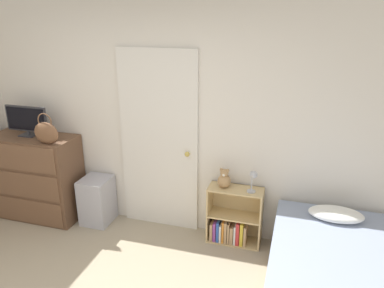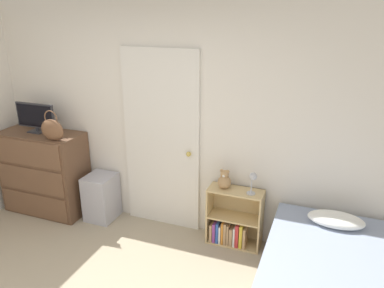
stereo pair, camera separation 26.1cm
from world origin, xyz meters
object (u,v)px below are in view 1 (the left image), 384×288
Objects in this scene: dresser at (37,177)px; tv at (27,120)px; teddy_bear at (224,179)px; desk_lamp at (253,178)px; bookshelf at (233,222)px; bed at (336,288)px; storage_bin at (97,200)px; handbag at (46,133)px.

tv is at bearing 151.85° from dresser.
teddy_bear is (2.30, 0.12, 0.22)m from dresser.
bookshelf is at bearing 170.21° from desk_lamp.
bed is (0.82, -0.78, -0.55)m from desk_lamp.
bed is at bearing -35.92° from teddy_bear.
bed reaches higher than storage_bin.
storage_bin is 1.92m from desk_lamp.
dresser is at bearing -175.16° from storage_bin.
handbag is at bearing -24.77° from tv.
handbag is 3.25m from bed.
storage_bin is 0.30× the size of bed.
desk_lamp is 1.26m from bed.
storage_bin is 2.61× the size of teddy_bear.
tv is 0.44m from handbag.
tv reaches higher than bookshelf.
tv is 3.68m from bed.
bookshelf reaches higher than storage_bin.
dresser is at bearing -28.15° from tv.
storage_bin is at bearing 164.02° from bed.
desk_lamp is (2.65, 0.06, -0.41)m from tv.
bed is (3.47, -0.72, -0.95)m from tv.
bed is (2.66, -0.76, -0.01)m from storage_bin.
storage_bin is at bearing 28.09° from handbag.
bookshelf is (2.06, 0.28, -0.93)m from handbag.
handbag is at bearing -24.30° from dresser.
handbag is 1.01m from storage_bin.
bed is at bearing -11.76° from tv.
dresser is at bearing -178.10° from desk_lamp.
teddy_bear is (-0.11, 0.00, 0.50)m from bookshelf.
tv is 1.25m from storage_bin.
dresser is 2.42m from bookshelf.
tv reaches higher than bed.
tv reaches higher than teddy_bear.
dresser is at bearing 155.70° from handbag.
dresser is 2.62m from desk_lamp.
storage_bin is (0.81, 0.04, -0.94)m from tv.
dresser is 1.92× the size of tv.
dresser is 0.54× the size of bed.
teddy_bear reaches higher than bookshelf.
teddy_bear is at bearing 144.08° from bed.
bookshelf is at bearing 1.96° from storage_bin.
desk_lamp is (1.84, 0.02, 0.54)m from storage_bin.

